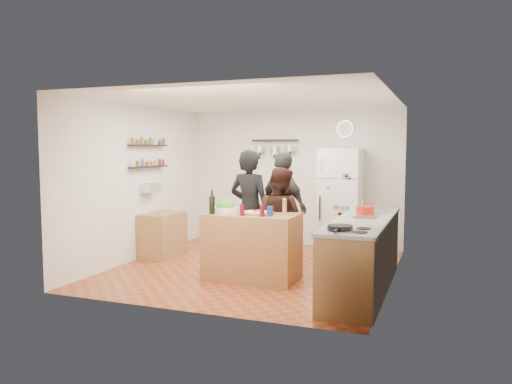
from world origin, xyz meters
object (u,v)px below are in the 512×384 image
at_px(salad_bowl, 226,210).
at_px(prep_island, 252,246).
at_px(salt_canister, 270,211).
at_px(counter_run, 363,255).
at_px(side_table, 163,235).
at_px(pepper_mill, 285,208).
at_px(skillet, 340,228).
at_px(red_bowl, 365,210).
at_px(wine_bottle, 212,205).
at_px(person_back, 283,208).
at_px(fridge, 340,200).
at_px(person_left, 250,210).
at_px(wall_clock, 345,129).
at_px(person_center, 280,220).

bearing_deg(salad_bowl, prep_island, -6.79).
relative_size(salt_canister, counter_run, 0.05).
bearing_deg(counter_run, side_table, 166.50).
distance_m(prep_island, pepper_mill, 0.71).
xyz_separation_m(skillet, red_bowl, (0.05, 1.47, 0.02)).
bearing_deg(red_bowl, wine_bottle, -160.43).
height_order(wine_bottle, salt_canister, wine_bottle).
height_order(person_back, counter_run, person_back).
distance_m(wine_bottle, salt_canister, 0.81).
distance_m(salt_canister, fridge, 2.46).
bearing_deg(prep_island, person_left, 114.72).
relative_size(person_left, skillet, 6.51).
relative_size(wine_bottle, person_left, 0.14).
relative_size(salt_canister, wall_clock, 0.43).
bearing_deg(fridge, salad_bowl, -117.65).
xyz_separation_m(skillet, fridge, (-0.65, 3.29, -0.05)).
bearing_deg(wall_clock, salt_canister, -99.47).
bearing_deg(pepper_mill, wine_bottle, -164.13).
xyz_separation_m(prep_island, wall_clock, (0.76, 2.63, 1.69)).
relative_size(prep_island, person_center, 0.82).
relative_size(skillet, fridge, 0.15).
relative_size(pepper_mill, person_back, 0.10).
xyz_separation_m(skillet, side_table, (-3.34, 1.82, -0.58)).
bearing_deg(person_left, prep_island, 123.06).
xyz_separation_m(pepper_mill, red_bowl, (1.01, 0.43, -0.03)).
xyz_separation_m(prep_island, person_center, (0.24, 0.50, 0.31)).
xyz_separation_m(salt_canister, red_bowl, (1.16, 0.60, -0.00)).
distance_m(person_left, person_back, 0.67).
distance_m(prep_island, salad_bowl, 0.65).
distance_m(wine_bottle, wall_clock, 3.31).
bearing_deg(person_left, salad_bowl, 76.77).
bearing_deg(wall_clock, pepper_mill, -96.83).
height_order(prep_island, side_table, prep_island).
bearing_deg(person_left, wine_bottle, 78.59).
relative_size(salt_canister, skillet, 0.47).
xyz_separation_m(pepper_mill, side_table, (-2.38, 0.78, -0.64)).
relative_size(salad_bowl, wall_clock, 1.10).
distance_m(salad_bowl, wall_clock, 3.08).
xyz_separation_m(prep_island, salt_canister, (0.30, -0.12, 0.52)).
relative_size(pepper_mill, side_table, 0.23).
distance_m(prep_island, person_center, 0.63).
bearing_deg(fridge, pepper_mill, -97.82).
xyz_separation_m(wine_bottle, salt_canister, (0.80, 0.10, -0.06)).
xyz_separation_m(salad_bowl, salt_canister, (0.72, -0.17, 0.03)).
relative_size(wine_bottle, person_back, 0.14).
bearing_deg(person_left, counter_run, 171.95).
bearing_deg(salad_bowl, pepper_mill, 0.00).
height_order(counter_run, wall_clock, wall_clock).
height_order(person_center, person_back, person_back).
relative_size(prep_island, wine_bottle, 5.16).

